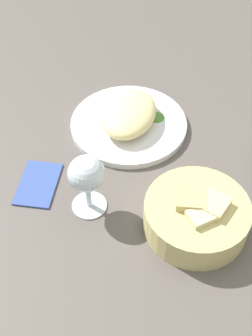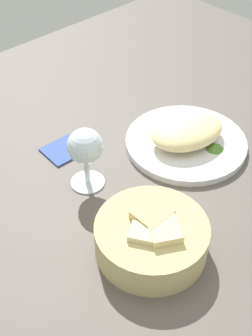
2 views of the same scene
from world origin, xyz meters
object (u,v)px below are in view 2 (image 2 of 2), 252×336
object	(u,v)px
plate	(186,143)
folded_napkin	(70,146)
wine_glass_near	(85,149)
bread_basket	(152,237)

from	to	relation	value
plate	folded_napkin	size ratio (longest dim) A/B	2.24
wine_glass_near	plate	bearing A→B (deg)	166.38
plate	wine_glass_near	size ratio (longest dim) A/B	2.03
plate	bread_basket	world-z (taller)	bread_basket
bread_basket	folded_napkin	xyz separation A→B (cm)	(-6.68, -29.51, -2.67)
folded_napkin	plate	bearing A→B (deg)	-38.77
plate	bread_basket	bearing A→B (deg)	29.65
bread_basket	folded_napkin	world-z (taller)	bread_basket
plate	bread_basket	distance (cm)	28.05
bread_basket	wine_glass_near	size ratio (longest dim) A/B	1.49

